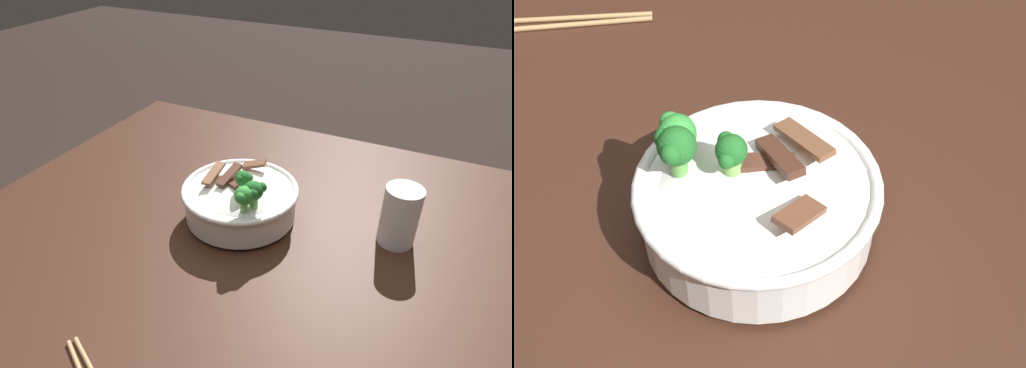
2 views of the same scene
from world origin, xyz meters
TOP-DOWN VIEW (x-y plane):
  - dining_table at (0.00, 0.00)m, footprint 1.21×1.10m
  - rice_bowl at (-0.15, -0.00)m, footprint 0.24×0.24m
  - drinking_glass at (-0.21, 0.31)m, footprint 0.07×0.07m

SIDE VIEW (x-z plane):
  - dining_table at x=0.00m, z-range 0.27..1.04m
  - drinking_glass at x=-0.21m, z-range 0.75..0.87m
  - rice_bowl at x=-0.15m, z-range 0.75..0.88m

